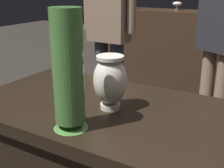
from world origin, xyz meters
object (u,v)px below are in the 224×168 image
object	(u,v)px
vase_centerpiece	(110,80)
vase_tall_behind	(68,73)
visitor_center_back	(221,33)
shelf_vase_left	(177,4)
visitor_near_left	(109,21)

from	to	relation	value
vase_centerpiece	vase_tall_behind	distance (m)	0.23
vase_tall_behind	visitor_center_back	world-z (taller)	visitor_center_back
vase_tall_behind	visitor_center_back	xyz separation A→B (m)	(0.15, 1.66, -0.09)
shelf_vase_left	visitor_near_left	bearing A→B (deg)	-97.95
vase_centerpiece	vase_tall_behind	size ratio (longest dim) A/B	0.53
vase_tall_behind	shelf_vase_left	bearing A→B (deg)	100.98
vase_centerpiece	vase_tall_behind	world-z (taller)	vase_tall_behind
vase_centerpiece	vase_tall_behind	xyz separation A→B (m)	(-0.03, -0.21, 0.08)
vase_tall_behind	visitor_near_left	size ratio (longest dim) A/B	0.24
vase_tall_behind	shelf_vase_left	world-z (taller)	vase_tall_behind
visitor_center_back	visitor_near_left	world-z (taller)	visitor_near_left
visitor_near_left	vase_centerpiece	bearing A→B (deg)	122.00
vase_centerpiece	visitor_near_left	distance (m)	1.30
vase_centerpiece	visitor_center_back	bearing A→B (deg)	85.27
vase_tall_behind	visitor_near_left	bearing A→B (deg)	115.97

